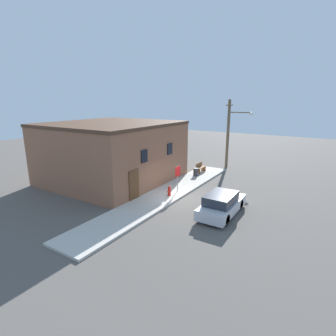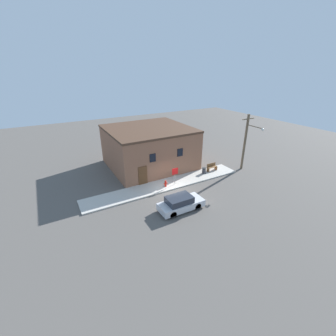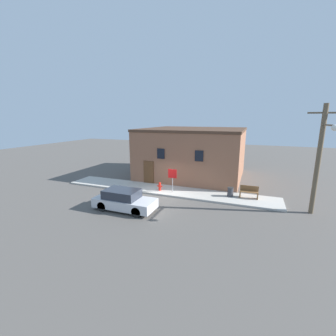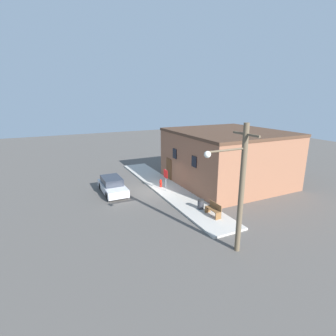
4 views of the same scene
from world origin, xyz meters
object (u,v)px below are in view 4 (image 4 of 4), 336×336
at_px(fire_hydrant, 161,183).
at_px(stop_sign, 166,176).
at_px(parked_car, 112,186).
at_px(bench, 214,210).
at_px(utility_pole, 240,186).
at_px(trash_bin, 201,204).

xyz_separation_m(fire_hydrant, stop_sign, (1.13, -0.04, 0.98)).
distance_m(fire_hydrant, parked_car, 4.27).
xyz_separation_m(fire_hydrant, parked_car, (-0.78, -4.20, 0.16)).
relative_size(bench, utility_pole, 0.19).
bearing_deg(fire_hydrant, trash_bin, 6.60).
xyz_separation_m(stop_sign, parked_car, (-1.91, -4.16, -0.83)).
bearing_deg(bench, trash_bin, -172.18).
bearing_deg(stop_sign, bench, 8.52).
bearing_deg(bench, fire_hydrant, -173.17).
distance_m(bench, parked_car, 9.21).
height_order(fire_hydrant, parked_car, parked_car).
distance_m(stop_sign, trash_bin, 4.63).
distance_m(bench, trash_bin, 1.35).
xyz_separation_m(bench, parked_car, (-7.71, -5.03, 0.08)).
distance_m(stop_sign, utility_pole, 9.90).
bearing_deg(stop_sign, parked_car, -114.65).
bearing_deg(fire_hydrant, utility_pole, -2.62).
bearing_deg(stop_sign, trash_bin, 8.73).
relative_size(trash_bin, parked_car, 0.17).
distance_m(fire_hydrant, stop_sign, 1.50).
relative_size(fire_hydrant, bench, 0.55).
height_order(trash_bin, parked_car, parked_car).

